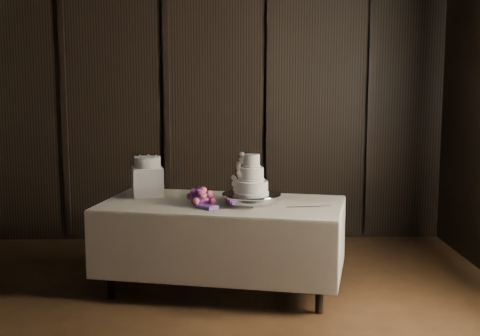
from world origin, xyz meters
name	(u,v)px	position (x,y,z in m)	size (l,w,h in m)	color
room	(118,134)	(0.00, 0.00, 1.50)	(6.08, 7.08, 3.08)	black
display_table	(222,242)	(0.58, 1.72, 0.42)	(2.17, 1.47, 0.76)	silver
cake_stand	(251,199)	(0.82, 1.63, 0.81)	(0.48, 0.48, 0.09)	silver
wedding_cake	(249,178)	(0.80, 1.61, 0.98)	(0.30, 0.27, 0.33)	white
bouquet	(201,198)	(0.41, 1.61, 0.82)	(0.29, 0.39, 0.18)	#D94F79
box_pedestal	(148,182)	(-0.07, 2.04, 0.89)	(0.26, 0.26, 0.25)	white
small_cake	(147,162)	(-0.07, 2.04, 1.06)	(0.23, 0.23, 0.09)	white
cake_knife	(303,207)	(1.23, 1.49, 0.77)	(0.37, 0.02, 0.01)	silver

